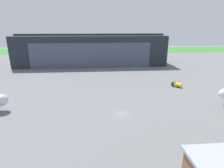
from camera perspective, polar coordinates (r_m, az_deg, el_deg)
name	(u,v)px	position (r m, az deg, el deg)	size (l,w,h in m)	color
ground_plane	(121,114)	(58.95, 2.83, -9.37)	(440.00, 440.00, 0.00)	slate
grass_field_strip	(103,50)	(226.25, -2.95, 10.61)	(440.00, 56.00, 0.08)	#377A31
maintenance_hangar	(91,50)	(137.88, -6.53, 10.67)	(106.18, 29.10, 22.38)	#232833
stair_truck	(176,85)	(89.60, 19.68, -0.20)	(4.34, 4.54, 1.90)	#2D2D33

